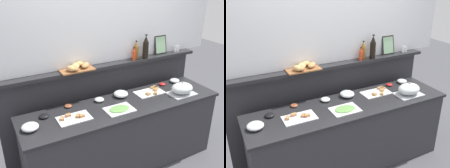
# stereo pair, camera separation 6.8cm
# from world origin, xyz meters

# --- Properties ---
(ground_plane) EXTENTS (12.00, 12.00, 0.00)m
(ground_plane) POSITION_xyz_m (0.00, 0.60, 0.00)
(ground_plane) COLOR #4C4C51
(buffet_counter) EXTENTS (2.43, 0.64, 0.88)m
(buffet_counter) POSITION_xyz_m (0.00, 0.00, 0.44)
(buffet_counter) COLOR #2D2D33
(buffet_counter) RESTS_ON ground_plane
(back_ledge_unit) EXTENTS (2.70, 0.22, 1.25)m
(back_ledge_unit) POSITION_xyz_m (0.00, 0.50, 0.66)
(back_ledge_unit) COLOR #2D2D33
(back_ledge_unit) RESTS_ON ground_plane
(upper_wall_panel) EXTENTS (3.30, 0.08, 1.35)m
(upper_wall_panel) POSITION_xyz_m (0.00, 0.52, 1.92)
(upper_wall_panel) COLOR white
(upper_wall_panel) RESTS_ON back_ledge_unit
(sandwich_platter_side) EXTENTS (0.37, 0.22, 0.04)m
(sandwich_platter_side) POSITION_xyz_m (0.47, 0.11, 0.89)
(sandwich_platter_side) COLOR white
(sandwich_platter_side) RESTS_ON buffet_counter
(sandwich_platter_rear) EXTENTS (0.35, 0.22, 0.04)m
(sandwich_platter_rear) POSITION_xyz_m (-0.63, -0.02, 0.89)
(sandwich_platter_rear) COLOR silver
(sandwich_platter_rear) RESTS_ON buffet_counter
(cold_cuts_platter) EXTENTS (0.32, 0.23, 0.02)m
(cold_cuts_platter) POSITION_xyz_m (-0.11, -0.09, 0.89)
(cold_cuts_platter) COLOR silver
(cold_cuts_platter) RESTS_ON buffet_counter
(serving_cloche) EXTENTS (0.34, 0.24, 0.17)m
(serving_cloche) POSITION_xyz_m (0.78, -0.11, 0.95)
(serving_cloche) COLOR #B7BABF
(serving_cloche) RESTS_ON buffet_counter
(glass_bowl_large) EXTENTS (0.17, 0.17, 0.07)m
(glass_bowl_large) POSITION_xyz_m (-1.08, -0.02, 0.91)
(glass_bowl_large) COLOR silver
(glass_bowl_large) RESTS_ON buffet_counter
(glass_bowl_medium) EXTENTS (0.12, 0.12, 0.05)m
(glass_bowl_medium) POSITION_xyz_m (-0.22, 0.21, 0.90)
(glass_bowl_medium) COLOR silver
(glass_bowl_medium) RESTS_ON buffet_counter
(glass_bowl_small) EXTENTS (0.13, 0.13, 0.05)m
(glass_bowl_small) POSITION_xyz_m (0.95, 0.22, 0.90)
(glass_bowl_small) COLOR silver
(glass_bowl_small) RESTS_ON buffet_counter
(glass_bowl_extra) EXTENTS (0.18, 0.18, 0.07)m
(glass_bowl_extra) POSITION_xyz_m (0.07, 0.20, 0.91)
(glass_bowl_extra) COLOR silver
(glass_bowl_extra) RESTS_ON buffet_counter
(condiment_bowl_red) EXTENTS (0.09, 0.09, 0.03)m
(condiment_bowl_red) POSITION_xyz_m (-0.60, 0.25, 0.90)
(condiment_bowl_red) COLOR brown
(condiment_bowl_red) RESTS_ON buffet_counter
(condiment_bowl_teal) EXTENTS (0.10, 0.10, 0.04)m
(condiment_bowl_teal) POSITION_xyz_m (-0.90, 0.15, 0.90)
(condiment_bowl_teal) COLOR black
(condiment_bowl_teal) RESTS_ON buffet_counter
(condiment_bowl_cream) EXTENTS (0.09, 0.09, 0.03)m
(condiment_bowl_cream) POSITION_xyz_m (0.74, 0.23, 0.90)
(condiment_bowl_cream) COLOR red
(condiment_bowl_cream) RESTS_ON buffet_counter
(vinegar_bottle_amber) EXTENTS (0.06, 0.06, 0.24)m
(vinegar_bottle_amber) POSITION_xyz_m (0.44, 0.44, 1.35)
(vinegar_bottle_amber) COLOR #8E5B23
(vinegar_bottle_amber) RESTS_ON back_ledge_unit
(wine_bottle_dark) EXTENTS (0.08, 0.08, 0.32)m
(wine_bottle_dark) POSITION_xyz_m (0.55, 0.39, 1.39)
(wine_bottle_dark) COLOR black
(wine_bottle_dark) RESTS_ON back_ledge_unit
(hot_sauce_bottle) EXTENTS (0.04, 0.04, 0.18)m
(hot_sauce_bottle) POSITION_xyz_m (0.38, 0.40, 1.33)
(hot_sauce_bottle) COLOR red
(hot_sauce_bottle) RESTS_ON back_ledge_unit
(salt_shaker) EXTENTS (0.03, 0.03, 0.09)m
(salt_shaker) POSITION_xyz_m (1.09, 0.42, 1.29)
(salt_shaker) COLOR white
(salt_shaker) RESTS_ON back_ledge_unit
(pepper_shaker) EXTENTS (0.03, 0.03, 0.09)m
(pepper_shaker) POSITION_xyz_m (1.13, 0.42, 1.29)
(pepper_shaker) COLOR white
(pepper_shaker) RESTS_ON back_ledge_unit
(bread_basket) EXTENTS (0.40, 0.30, 0.08)m
(bread_basket) POSITION_xyz_m (-0.40, 0.42, 1.29)
(bread_basket) COLOR brown
(bread_basket) RESTS_ON back_ledge_unit
(framed_picture) EXTENTS (0.19, 0.06, 0.25)m
(framed_picture) POSITION_xyz_m (0.85, 0.46, 1.37)
(framed_picture) COLOR black
(framed_picture) RESTS_ON back_ledge_unit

